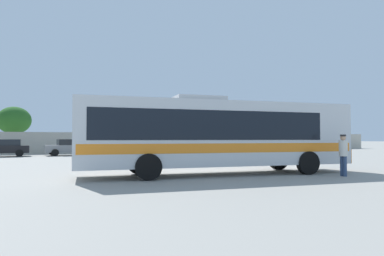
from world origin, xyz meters
TOP-DOWN VIEW (x-y plane):
  - ground_plane at (0.00, 10.00)m, footprint 300.00×300.00m
  - perimeter_wall at (0.00, 24.27)m, footprint 80.00×0.30m
  - coach_bus_silver_orange at (0.75, -0.61)m, footprint 12.56×3.95m
  - attendant_by_bus_door at (5.45, -3.41)m, footprint 0.38×0.38m
  - parked_car_leftmost_black at (-9.26, 20.15)m, footprint 4.07×2.04m
  - parked_car_second_grey at (-3.95, 20.10)m, footprint 4.19×2.28m
  - parked_car_third_dark_blue at (3.43, 19.93)m, footprint 4.50×2.28m
  - parked_car_rightmost_silver at (9.23, 21.04)m, footprint 4.08×2.11m
  - roadside_tree_midleft at (-9.16, 29.78)m, footprint 3.68×3.68m

SIDE VIEW (x-z plane):
  - ground_plane at x=0.00m, z-range 0.00..0.00m
  - parked_car_rightmost_silver at x=9.23m, z-range 0.04..1.50m
  - parked_car_third_dark_blue at x=3.43m, z-range 0.05..1.52m
  - parked_car_leftmost_black at x=-9.26m, z-range 0.04..1.56m
  - parked_car_second_grey at x=-3.95m, z-range 0.04..1.56m
  - attendant_by_bus_door at x=5.45m, z-range 0.12..1.91m
  - perimeter_wall at x=0.00m, z-range 0.00..2.25m
  - coach_bus_silver_orange at x=0.75m, z-range 0.12..3.57m
  - roadside_tree_midleft at x=-9.16m, z-range 1.04..6.28m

